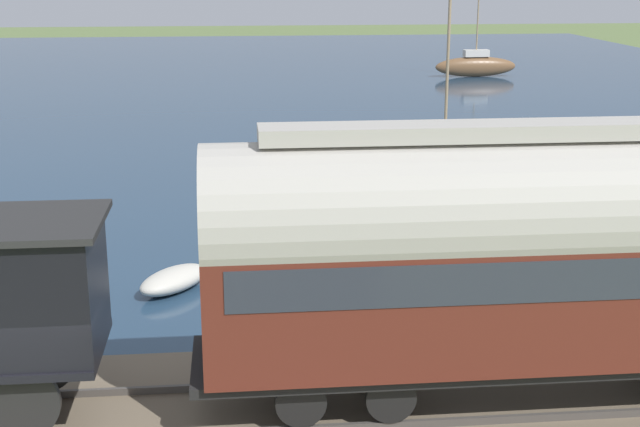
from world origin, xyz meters
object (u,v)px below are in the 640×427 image
object	(u,v)px
sailboat_yellow	(444,168)
rowboat_off_pier	(60,290)
rowboat_far_out	(174,280)
rowboat_near_shore	(270,234)
passenger_coach	(540,249)
sailboat_brown	(476,65)
rowboat_mid_harbor	(484,221)

from	to	relation	value
sailboat_yellow	rowboat_off_pier	distance (m)	14.76
sailboat_yellow	rowboat_off_pier	size ratio (longest dim) A/B	3.84
rowboat_off_pier	rowboat_far_out	xyz separation A→B (m)	(0.14, -2.54, 0.09)
rowboat_off_pier	rowboat_near_shore	world-z (taller)	rowboat_near_shore
rowboat_far_out	passenger_coach	bearing A→B (deg)	170.43
sailboat_yellow	rowboat_off_pier	xyz separation A→B (m)	(-9.68, 11.13, -0.39)
sailboat_brown	rowboat_mid_harbor	bearing A→B (deg)	162.33
sailboat_brown	rowboat_far_out	world-z (taller)	sailboat_brown
passenger_coach	sailboat_yellow	distance (m)	16.91
rowboat_mid_harbor	rowboat_far_out	xyz separation A→B (m)	(-4.34, 8.55, 0.08)
sailboat_brown	rowboat_near_shore	distance (m)	38.73
passenger_coach	rowboat_mid_harbor	world-z (taller)	passenger_coach
rowboat_mid_harbor	sailboat_yellow	bearing A→B (deg)	53.58
sailboat_yellow	rowboat_mid_harbor	size ratio (longest dim) A/B	3.71
rowboat_near_shore	sailboat_yellow	bearing A→B (deg)	-50.44
passenger_coach	rowboat_near_shore	bearing A→B (deg)	19.53
sailboat_yellow	rowboat_far_out	size ratio (longest dim) A/B	3.66
passenger_coach	rowboat_near_shore	distance (m)	11.39
rowboat_far_out	sailboat_yellow	bearing A→B (deg)	-92.49
rowboat_off_pier	rowboat_far_out	distance (m)	2.54
passenger_coach	sailboat_brown	size ratio (longest dim) A/B	1.41
rowboat_mid_harbor	rowboat_far_out	bearing A→B (deg)	170.87
sailboat_yellow	rowboat_far_out	bearing A→B (deg)	150.49
sailboat_yellow	rowboat_mid_harbor	world-z (taller)	sailboat_yellow
rowboat_mid_harbor	rowboat_near_shore	distance (m)	6.25
rowboat_mid_harbor	rowboat_near_shore	bearing A→B (deg)	152.56
passenger_coach	rowboat_off_pier	size ratio (longest dim) A/B	5.27
rowboat_off_pier	rowboat_mid_harbor	world-z (taller)	rowboat_mid_harbor
sailboat_yellow	rowboat_near_shore	distance (m)	8.74
sailboat_brown	rowboat_mid_harbor	distance (m)	35.81
sailboat_brown	rowboat_mid_harbor	xyz separation A→B (m)	(-34.60, 9.21, -0.56)
passenger_coach	rowboat_far_out	size ratio (longest dim) A/B	5.03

